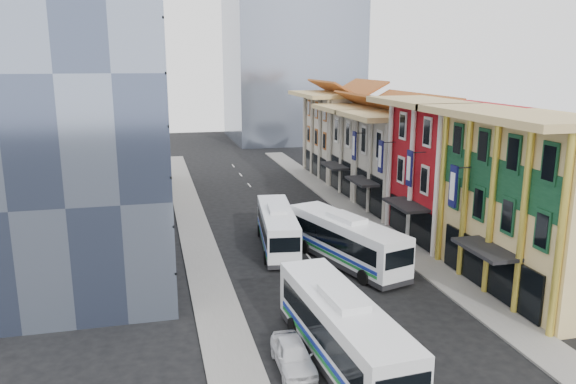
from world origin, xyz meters
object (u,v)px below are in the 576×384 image
object	(u,v)px
sedan_left	(293,355)
shophouse_tan	(546,206)
bus_left_far	(277,227)
office_tower	(80,70)
bus_right	(346,240)
bus_left_near	(342,330)

from	to	relation	value
sedan_left	shophouse_tan	bearing A→B (deg)	18.44
bus_left_far	sedan_left	xyz separation A→B (m)	(-3.50, -19.07, -1.09)
office_tower	bus_right	world-z (taller)	office_tower
bus_right	bus_left_near	bearing A→B (deg)	-126.76
bus_left_far	bus_right	distance (m)	6.70
shophouse_tan	bus_right	world-z (taller)	shophouse_tan
bus_left_far	office_tower	bearing A→B (deg)	-177.46
bus_right	sedan_left	distance (m)	16.11
office_tower	bus_left_far	size ratio (longest dim) A/B	2.59
bus_left_near	bus_right	xyz separation A→B (m)	(5.32, 14.33, -0.03)
office_tower	bus_right	xyz separation A→B (m)	(19.37, -6.26, -12.99)
shophouse_tan	sedan_left	world-z (taller)	shophouse_tan
sedan_left	office_tower	bearing A→B (deg)	120.22
bus_left_near	bus_left_far	distance (m)	19.42
office_tower	sedan_left	distance (m)	27.30
shophouse_tan	office_tower	bearing A→B (deg)	155.70
bus_left_near	bus_left_far	xyz separation A→B (m)	(0.94, 19.39, -0.19)
bus_left_near	sedan_left	size ratio (longest dim) A/B	2.83
bus_right	office_tower	bearing A→B (deg)	145.70
shophouse_tan	bus_left_far	world-z (taller)	shophouse_tan
shophouse_tan	bus_left_near	distance (m)	18.61
bus_left_far	bus_right	xyz separation A→B (m)	(4.37, -5.07, 0.16)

